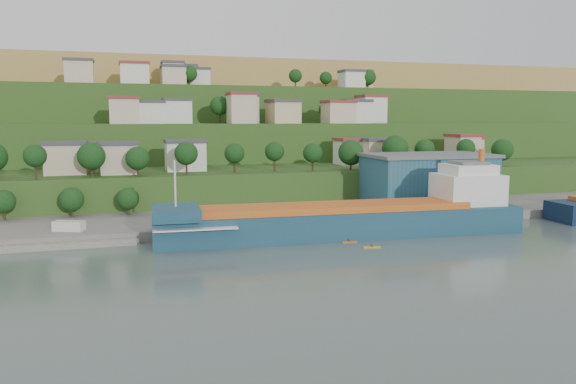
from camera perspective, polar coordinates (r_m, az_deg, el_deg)
name	(u,v)px	position (r m, az deg, el deg)	size (l,w,h in m)	color
ground	(337,248)	(103.31, 5.05, -5.70)	(500.00, 500.00, 0.00)	#495956
quay	(371,217)	(136.36, 8.44, -2.54)	(220.00, 26.00, 4.00)	slate
pebble_beach	(27,242)	(118.80, -24.97, -4.64)	(40.00, 18.00, 2.40)	slate
hillside	(202,169)	(265.65, -8.70, 2.29)	(360.00, 210.93, 96.00)	#284719
cargo_ship_near	(354,220)	(114.35, 6.73, -2.87)	(75.19, 15.92, 19.18)	#133749
warehouse	(427,179)	(145.71, 13.98, 1.30)	(31.68, 20.13, 12.80)	#205361
caravan	(69,228)	(116.27, -21.36, -3.42)	(5.79, 2.41, 2.70)	silver
dinghy	(103,236)	(111.65, -18.28, -4.24)	(3.55, 1.33, 0.71)	silver
kayak_orange	(349,241)	(108.23, 6.27, -4.99)	(2.98, 0.89, 0.73)	#D55412
kayak_yellow	(372,246)	(104.37, 8.52, -5.48)	(3.26, 1.16, 0.80)	gold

